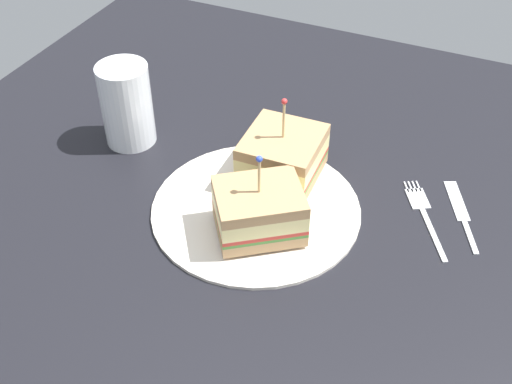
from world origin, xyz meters
TOP-DOWN VIEW (x-y plane):
  - ground_plane at (0.00, 0.00)cm, footprint 94.44×94.44cm
  - plate at (0.00, 0.00)cm, footprint 24.33×24.33cm
  - sandwich_half_front at (-1.90, 3.42)cm, footprint 11.94×11.53cm
  - sandwich_half_back at (-0.54, -6.55)cm, footprint 9.05×9.55cm
  - drink_glass at (20.82, -6.00)cm, footprint 6.56×6.56cm
  - fork at (-17.70, -8.01)cm, footprint 7.70×12.26cm
  - knife at (-21.84, -9.51)cm, footprint 6.07×11.61cm

SIDE VIEW (x-z plane):
  - ground_plane at x=0.00cm, z-range -2.00..0.00cm
  - fork at x=-17.70cm, z-range 0.00..0.35cm
  - knife at x=-21.84cm, z-range 0.00..0.35cm
  - plate at x=0.00cm, z-range 0.00..0.85cm
  - sandwich_half_front at x=-1.90cm, z-range -1.50..8.66cm
  - sandwich_half_back at x=-0.54cm, z-range -1.76..9.03cm
  - drink_glass at x=20.82cm, z-range -0.69..10.24cm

